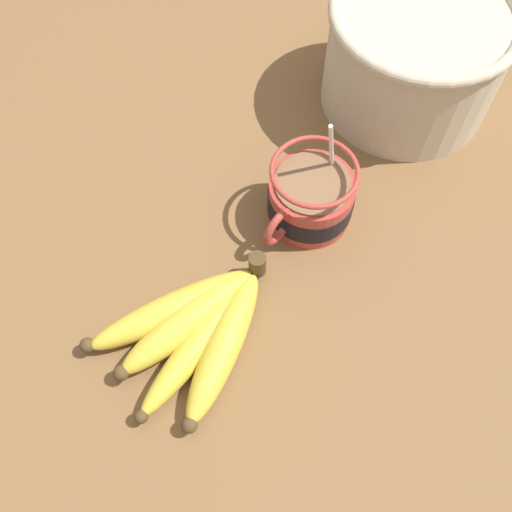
# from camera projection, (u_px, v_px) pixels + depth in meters

# --- Properties ---
(table) EXTENTS (1.19, 1.19, 0.04)m
(table) POSITION_uv_depth(u_px,v_px,m) (270.00, 229.00, 0.72)
(table) COLOR brown
(table) RESTS_ON ground
(coffee_mug) EXTENTS (0.14, 0.10, 0.15)m
(coffee_mug) POSITION_uv_depth(u_px,v_px,m) (310.00, 198.00, 0.68)
(coffee_mug) COLOR #B23D33
(coffee_mug) RESTS_ON table
(banana_bunch) EXTENTS (0.22, 0.18, 0.04)m
(banana_bunch) POSITION_uv_depth(u_px,v_px,m) (195.00, 327.00, 0.62)
(banana_bunch) COLOR #4C381E
(banana_bunch) RESTS_ON table
(woven_basket) EXTENTS (0.24, 0.24, 0.15)m
(woven_basket) POSITION_uv_depth(u_px,v_px,m) (414.00, 55.00, 0.73)
(woven_basket) COLOR beige
(woven_basket) RESTS_ON table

